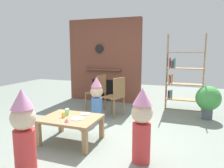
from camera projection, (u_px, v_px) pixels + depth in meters
The scene contains 17 objects.
ground_plane at pixel (96, 137), 3.69m from camera, with size 12.00×12.00×0.00m, color gray.
brick_fireplace_feature at pixel (104, 61), 6.22m from camera, with size 2.20×0.28×2.40m.
bookshelf at pixel (182, 75), 5.34m from camera, with size 0.90×0.28×1.90m.
coffee_table at pixel (71, 121), 3.44m from camera, with size 0.91×0.71×0.42m.
paper_cup_near_left at pixel (63, 115), 3.42m from camera, with size 0.06×0.06×0.09m, color #F2CC4C.
paper_cup_near_right at pixel (67, 112), 3.53m from camera, with size 0.07×0.07×0.10m, color #8CD18C.
paper_cup_center at pixel (68, 111), 3.65m from camera, with size 0.06×0.06×0.09m, color #669EE0.
paper_plate_front at pixel (77, 118), 3.35m from camera, with size 0.21×0.21×0.01m, color white.
paper_plate_rear at pixel (85, 114), 3.60m from camera, with size 0.17×0.17×0.01m, color white.
birthday_cake_slice at pixel (67, 120), 3.18m from camera, with size 0.10×0.10×0.07m, color pink.
table_fork at pixel (61, 120), 3.29m from camera, with size 0.15×0.02×0.01m, color silver.
child_with_cone_hat at pixel (24, 130), 2.48m from camera, with size 0.29×0.29×1.06m.
child_in_pink at pixel (142, 124), 2.77m from camera, with size 0.28×0.28×1.02m.
child_by_the_chairs at pixel (97, 98), 4.46m from camera, with size 0.26×0.26×0.95m.
dining_chair_left at pixel (99, 90), 5.30m from camera, with size 0.44×0.44×0.90m.
dining_chair_middle at pixel (116, 94), 4.76m from camera, with size 0.51×0.51×0.90m.
potted_plant_tall at pixel (208, 99), 4.59m from camera, with size 0.53×0.53×0.73m.
Camera 1 is at (1.46, -3.20, 1.48)m, focal length 33.76 mm.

